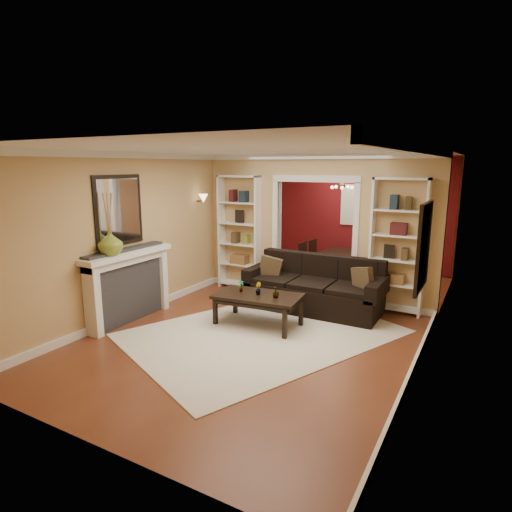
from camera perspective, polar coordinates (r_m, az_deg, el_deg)
The scene contains 30 objects.
floor at distance 7.37m, azimuth 4.15°, elevation -7.80°, with size 8.00×8.00×0.00m, color brown.
ceiling at distance 6.93m, azimuth 4.49°, elevation 13.70°, with size 8.00×8.00×0.00m, color white.
wall_back at distance 10.76m, azimuth 13.33°, elevation 5.60°, with size 8.00×8.00×0.00m, color tan.
wall_front at distance 3.87m, azimuth -21.56°, elevation -6.04°, with size 8.00×8.00×0.00m, color tan.
wall_left at distance 8.21m, azimuth -10.12°, elevation 3.83°, with size 8.00×8.00×0.00m, color tan.
wall_right at distance 6.43m, azimuth 22.82°, elevation 0.84°, with size 8.00×8.00×0.00m, color tan.
partition_wall at distance 8.12m, azimuth 7.88°, elevation 3.81°, with size 4.50×0.15×2.70m, color tan.
red_back_panel at distance 10.73m, azimuth 13.28°, elevation 5.42°, with size 4.44×0.04×2.64m, color maroon.
dining_window at distance 10.67m, azimuth 13.28°, elevation 6.63°, with size 0.78×0.03×0.98m, color #8CA5CC.
area_rug at distance 6.56m, azimuth 0.89°, elevation -10.24°, with size 2.73×3.82×0.01m, color silver.
sofa at distance 7.51m, azimuth 7.75°, elevation -3.76°, with size 2.38×1.03×0.93m, color black.
pillow_left at distance 7.78m, azimuth 1.94°, elevation -1.71°, with size 0.39×0.11×0.39m, color brown.
pillow_right at distance 7.19m, azimuth 14.01°, elevation -3.19°, with size 0.39×0.11×0.39m, color brown.
coffee_table at distance 6.80m, azimuth 0.27°, elevation -7.21°, with size 1.34×0.72×0.51m, color black.
plant_left at distance 6.84m, azimuth -2.03°, elevation -4.00°, with size 0.10×0.07×0.20m, color #336626.
plant_center at distance 6.69m, azimuth 0.27°, elevation -4.37°, with size 0.11×0.09×0.20m, color #336626.
plant_right at distance 6.55m, azimuth 2.67°, elevation -4.79°, with size 0.10×0.10×0.18m, color #336626.
bookshelf_left at distance 8.67m, azimuth -2.17°, elevation 3.10°, with size 0.90×0.30×2.30m, color white.
bookshelf_right at distance 7.57m, azimuth 18.35°, elevation 1.19°, with size 0.90×0.30×2.30m, color white.
fireplace at distance 7.18m, azimuth -16.45°, elevation -3.95°, with size 0.32×1.70×1.16m, color white.
vase at distance 6.78m, azimuth -18.86°, elevation 1.69°, with size 0.37×0.37×0.38m, color olive.
mirror at distance 7.05m, azimuth -17.84°, elevation 5.81°, with size 0.03×0.95×1.10m, color silver.
wall_sconce at distance 8.53m, azimuth -7.37°, elevation 7.46°, with size 0.18×0.18×0.22m, color #FFE0A5.
framed_art at distance 5.43m, azimuth 21.36°, elevation 1.18°, with size 0.04×0.85×1.05m, color black.
dining_table at distance 9.89m, azimuth 10.97°, elevation -1.20°, with size 0.86×1.54×0.54m, color black.
dining_chair_nw at distance 9.76m, azimuth 7.38°, elevation -0.44°, with size 0.40×0.40×0.81m, color black.
dining_chair_ne at distance 9.42m, azimuth 13.61°, elevation -0.89°, with size 0.44×0.44×0.89m, color black.
dining_chair_sw at distance 10.31m, azimuth 8.62°, elevation 0.10°, with size 0.38×0.38×0.78m, color black.
dining_chair_se at distance 9.98m, azimuth 14.54°, elevation -0.23°, with size 0.44×0.44×0.88m, color black.
chandelier at distance 9.46m, azimuth 11.34°, elevation 8.92°, with size 0.50×0.50×0.30m, color #3E311C.
Camera 1 is at (2.89, -6.30, 2.49)m, focal length 30.00 mm.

